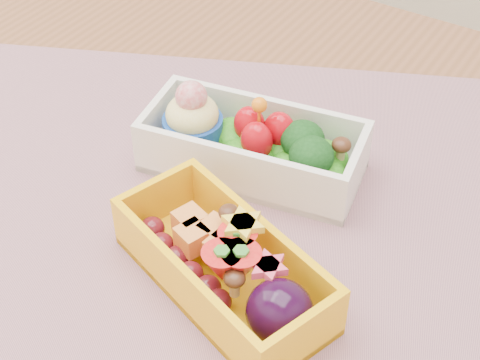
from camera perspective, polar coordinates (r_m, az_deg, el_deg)
The scene contains 4 objects.
table at distance 0.68m, azimuth 0.36°, elevation -9.33°, with size 1.20×0.80×0.75m.
placemat at distance 0.61m, azimuth -0.85°, elevation -2.70°, with size 0.59×0.46×0.00m, color #9F6D72.
bento_white at distance 0.63m, azimuth 0.91°, elevation 2.70°, with size 0.20×0.12×0.08m.
bento_yellow at distance 0.53m, azimuth -1.06°, elevation -6.67°, with size 0.19×0.13×0.06m.
Camera 1 is at (0.22, -0.36, 1.18)m, focal length 55.18 mm.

